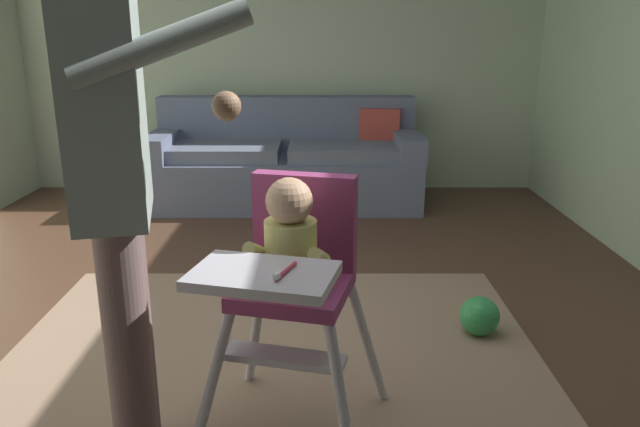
% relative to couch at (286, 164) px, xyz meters
% --- Properties ---
extents(ground, '(6.14, 7.49, 0.10)m').
position_rel_couch_xyz_m(ground, '(-0.05, -2.46, -0.38)').
color(ground, '#513527').
extents(wall_far, '(5.34, 0.06, 2.53)m').
position_rel_couch_xyz_m(wall_far, '(-0.05, 0.52, 0.94)').
color(wall_far, beige).
rests_on(wall_far, ground).
extents(area_rug, '(2.37, 2.79, 0.01)m').
position_rel_couch_xyz_m(area_rug, '(0.07, -3.01, -0.33)').
color(area_rug, '#977962').
rests_on(area_rug, ground).
extents(couch, '(2.21, 0.86, 0.86)m').
position_rel_couch_xyz_m(couch, '(0.00, 0.00, 0.00)').
color(couch, slate).
rests_on(couch, ground).
extents(high_chair, '(0.73, 0.82, 0.95)m').
position_rel_couch_xyz_m(high_chair, '(0.19, -3.10, 0.32)').
color(high_chair, silver).
rests_on(high_chair, ground).
extents(adult_standing, '(0.59, 0.50, 1.67)m').
position_rel_couch_xyz_m(adult_standing, '(-0.32, -3.22, 0.62)').
color(adult_standing, '#705856').
rests_on(adult_standing, ground).
extents(toy_ball_second, '(0.19, 0.19, 0.19)m').
position_rel_couch_xyz_m(toy_ball_second, '(1.04, -2.36, -0.24)').
color(toy_ball_second, green).
rests_on(toy_ball_second, ground).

